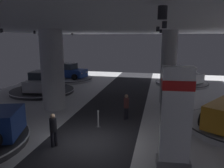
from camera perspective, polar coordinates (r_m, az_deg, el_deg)
ground at (r=10.85m, az=-6.01°, el=-15.15°), size 24.00×44.00×0.06m
ceiling_with_spotlights at (r=9.69m, az=-6.76°, el=15.67°), size 24.00×44.00×0.39m
column_right at (r=16.91m, az=14.57°, el=4.22°), size 1.15×1.15×5.50m
column_left at (r=15.66m, az=-15.31°, el=3.59°), size 1.58×1.58×5.50m
brand_sign_pylon at (r=8.46m, az=16.32°, el=-8.41°), size 1.31×0.75×3.92m
display_platform_deep_right at (r=24.63m, az=17.73°, el=0.24°), size 5.51×5.51×0.29m
display_car_deep_right at (r=24.49m, az=17.80°, el=2.29°), size 4.32×4.16×1.71m
display_platform_deep_left at (r=26.33m, az=-11.23°, el=1.33°), size 5.51×5.51×0.31m
display_car_deep_left at (r=26.20m, az=-11.37°, el=3.27°), size 4.46×2.84×1.71m
display_platform_far_left at (r=21.10m, az=-17.74°, el=-1.66°), size 5.82×5.82×0.28m
display_car_far_left at (r=20.90m, az=-17.92°, el=0.70°), size 2.72×4.42×1.71m
visitor_walking_near at (r=10.41m, az=-15.14°, el=-11.07°), size 0.32×0.32×1.59m
visitor_walking_far at (r=13.32m, az=3.77°, el=-5.56°), size 0.32×0.32×1.59m
stanchion_a at (r=12.32m, az=-3.63°, el=-9.68°), size 0.28×0.28×1.01m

